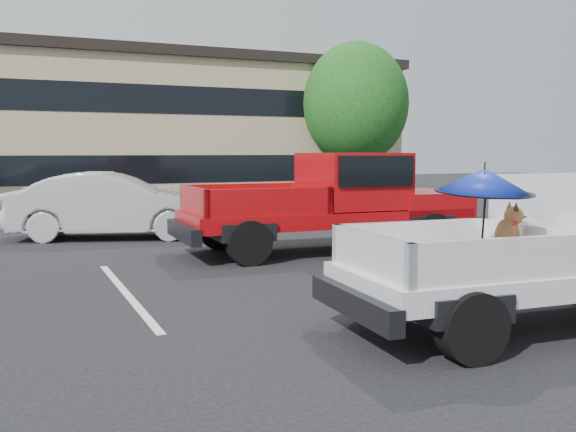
% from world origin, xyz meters
% --- Properties ---
extents(ground, '(90.00, 90.00, 0.00)m').
position_xyz_m(ground, '(0.00, 0.00, 0.00)').
color(ground, black).
rests_on(ground, ground).
extents(stripe_left, '(0.12, 5.00, 0.01)m').
position_xyz_m(stripe_left, '(-3.00, 2.00, 0.00)').
color(stripe_left, silver).
rests_on(stripe_left, ground).
extents(stripe_right, '(0.12, 5.00, 0.01)m').
position_xyz_m(stripe_right, '(3.00, 2.00, 0.00)').
color(stripe_right, silver).
rests_on(stripe_right, ground).
extents(motel_building, '(20.40, 8.40, 6.30)m').
position_xyz_m(motel_building, '(2.00, 20.99, 3.21)').
color(motel_building, tan).
rests_on(motel_building, ground).
extents(tree_right, '(4.46, 4.46, 6.78)m').
position_xyz_m(tree_right, '(9.00, 16.00, 4.21)').
color(tree_right, '#332114').
rests_on(tree_right, ground).
extents(tree_back, '(4.68, 4.68, 7.11)m').
position_xyz_m(tree_back, '(6.00, 24.00, 4.41)').
color(tree_back, '#332114').
rests_on(tree_back, ground).
extents(silver_pickup, '(5.80, 2.39, 2.06)m').
position_xyz_m(silver_pickup, '(1.92, -2.03, 1.05)').
color(silver_pickup, black).
rests_on(silver_pickup, ground).
extents(red_pickup, '(6.61, 2.60, 2.15)m').
position_xyz_m(red_pickup, '(2.18, 4.49, 1.18)').
color(red_pickup, black).
rests_on(red_pickup, ground).
extents(silver_sedan, '(5.35, 3.18, 1.67)m').
position_xyz_m(silver_sedan, '(-2.18, 8.59, 0.83)').
color(silver_sedan, '#B2B5B9').
rests_on(silver_sedan, ground).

